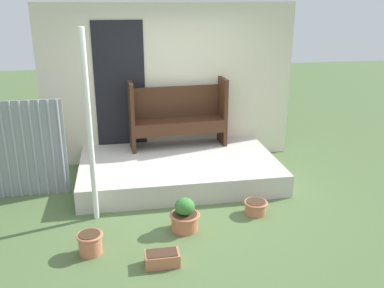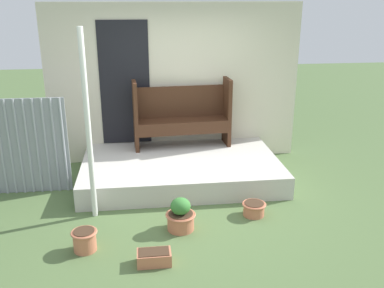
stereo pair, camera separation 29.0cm
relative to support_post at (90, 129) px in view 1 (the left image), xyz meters
name	(u,v)px [view 1 (the left image)]	position (x,y,z in m)	size (l,w,h in m)	color
ground_plane	(189,206)	(1.22, 0.10, -1.18)	(24.00, 24.00, 0.00)	#516B3D
porch_slab	(179,170)	(1.21, 1.01, -1.02)	(2.96, 1.81, 0.32)	beige
house_wall	(168,84)	(1.17, 1.94, 0.12)	(4.16, 0.08, 2.60)	beige
support_post	(90,129)	(0.00, 0.00, 0.00)	(0.07, 0.07, 2.36)	white
bench	(178,113)	(1.30, 1.66, -0.30)	(1.58, 0.49, 1.11)	#422616
flower_pot_left	(90,243)	(-0.04, -0.81, -1.05)	(0.29, 0.29, 0.24)	#C67251
flower_pot_middle	(185,216)	(1.06, -0.49, -1.00)	(0.37, 0.37, 0.41)	#C67251
flower_pot_right	(256,207)	(2.03, -0.25, -1.08)	(0.31, 0.31, 0.18)	#C67251
planter_box_rect	(162,258)	(0.72, -1.15, -1.11)	(0.36, 0.21, 0.15)	#C67251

